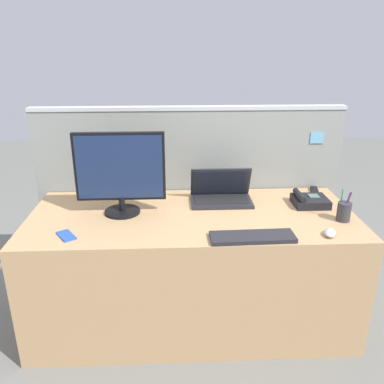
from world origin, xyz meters
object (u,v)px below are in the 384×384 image
Objects in this scene: computer_mouse_right_hand at (330,233)px; pen_cup at (344,211)px; desktop_monitor at (120,171)px; keyboard_main at (252,237)px; tv_remote at (315,192)px; desk_phone at (309,201)px; laptop at (221,193)px; cell_phone_blue_case at (66,236)px.

pen_cup is at bearing 73.40° from computer_mouse_right_hand.
desktop_monitor is 1.29m from pen_cup.
computer_mouse_right_hand is at bearing -128.42° from pen_cup.
keyboard_main is 0.84m from tv_remote.
laptop is at bearing 170.41° from desk_phone.
computer_mouse_right_hand is at bearing 1.25° from keyboard_main.
desk_phone is 2.07× the size of computer_mouse_right_hand.
pen_cup is 0.44m from tv_remote.
pen_cup is 1.40× the size of cell_phone_blue_case.
desk_phone is 0.61m from keyboard_main.
desk_phone is at bearing 43.31° from keyboard_main.
laptop is at bearing 157.44° from computer_mouse_right_hand.
desk_phone is at bearing -9.59° from laptop.
tv_remote is at bearing -13.36° from cell_phone_blue_case.
desk_phone is (0.54, -0.09, -0.03)m from laptop.
computer_mouse_right_hand is at bearing -36.08° from cell_phone_blue_case.
desk_phone is 1.58× the size of cell_phone_blue_case.
pen_cup is (0.12, -0.23, 0.03)m from desk_phone.
desktop_monitor reaches higher than computer_mouse_right_hand.
laptop is 0.66m from tv_remote.
computer_mouse_right_hand reaches higher than tv_remote.
desktop_monitor is at bearing -177.19° from desk_phone.
computer_mouse_right_hand is 0.63m from tv_remote.
cell_phone_blue_case is at bearing -160.44° from computer_mouse_right_hand.
laptop reaches higher than keyboard_main.
computer_mouse_right_hand is (1.12, -0.36, -0.24)m from desktop_monitor.
desktop_monitor is at bearing -175.88° from computer_mouse_right_hand.
cell_phone_blue_case is (-0.86, -0.45, -0.05)m from laptop.
desktop_monitor reaches higher than desk_phone.
cell_phone_blue_case is 1.61m from tv_remote.
pen_cup is at bearing -29.09° from cell_phone_blue_case.
keyboard_main is 2.57× the size of tv_remote.
keyboard_main is at bearing -135.11° from desk_phone.
desktop_monitor is at bearing -166.31° from laptop.
cell_phone_blue_case is at bearing 173.99° from keyboard_main.
pen_cup is (0.56, 0.20, 0.05)m from keyboard_main.
computer_mouse_right_hand is 1.38m from cell_phone_blue_case.
computer_mouse_right_hand is at bearing -44.38° from laptop.
tv_remote is at bearing 99.90° from computer_mouse_right_hand.
desktop_monitor is 5.18× the size of computer_mouse_right_hand.
desktop_monitor is 3.95× the size of cell_phone_blue_case.
computer_mouse_right_hand is at bearing -89.21° from tv_remote.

